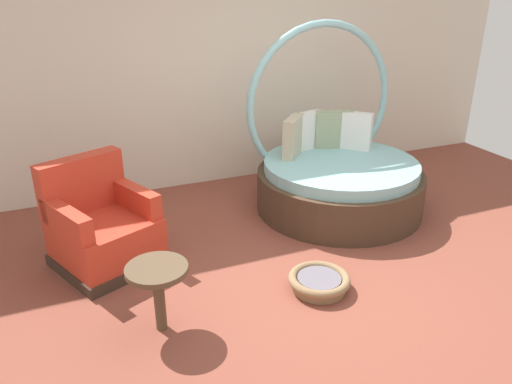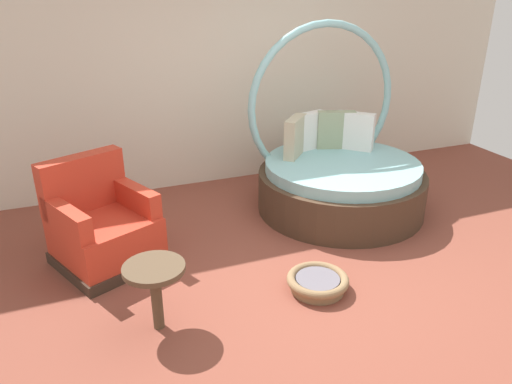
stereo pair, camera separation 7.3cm
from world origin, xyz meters
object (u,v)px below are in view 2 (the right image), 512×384
at_px(round_daybed, 338,174).
at_px(side_table, 155,277).
at_px(red_armchair, 102,228).
at_px(pet_basket, 318,282).

xyz_separation_m(round_daybed, side_table, (-2.27, -1.36, 0.04)).
xyz_separation_m(red_armchair, pet_basket, (1.57, -1.11, -0.26)).
bearing_deg(round_daybed, side_table, -149.01).
xyz_separation_m(round_daybed, red_armchair, (-2.53, -0.26, -0.06)).
xyz_separation_m(pet_basket, side_table, (-1.30, 0.01, 0.35)).
bearing_deg(red_armchair, side_table, -76.64).
bearing_deg(round_daybed, pet_basket, -125.15).
distance_m(round_daybed, pet_basket, 1.70).
distance_m(round_daybed, side_table, 2.64).
bearing_deg(round_daybed, red_armchair, -174.19).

